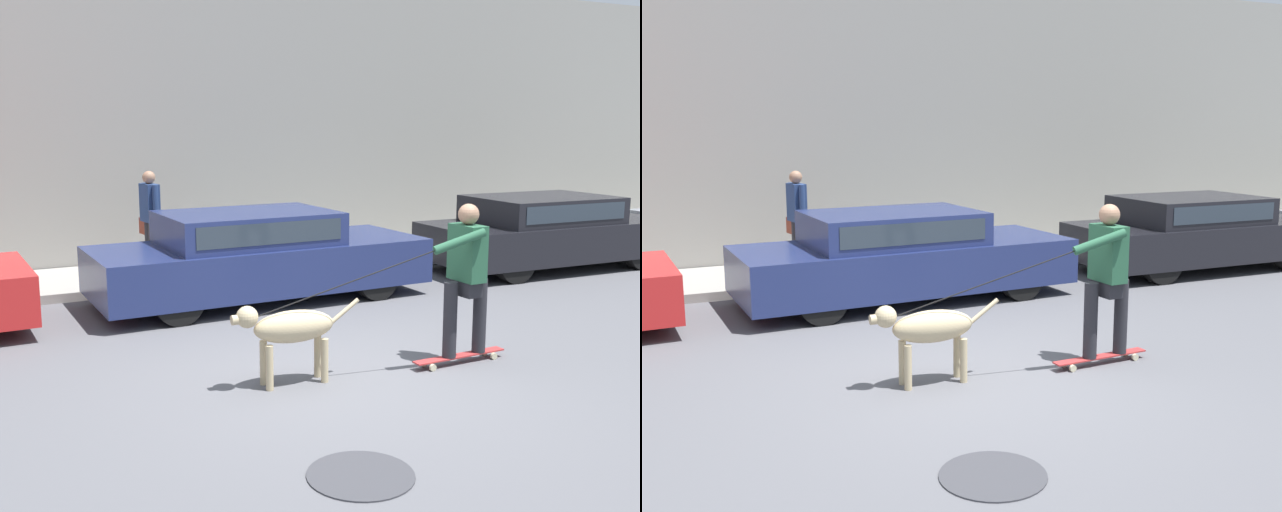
% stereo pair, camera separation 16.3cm
% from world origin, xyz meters
% --- Properties ---
extents(ground_plane, '(36.00, 36.00, 0.00)m').
position_xyz_m(ground_plane, '(0.00, 0.00, 0.00)').
color(ground_plane, '#545459').
extents(back_wall, '(32.00, 0.30, 4.96)m').
position_xyz_m(back_wall, '(0.00, 6.46, 2.48)').
color(back_wall, gray).
rests_on(back_wall, ground_plane).
extents(sidewalk_curb, '(30.00, 1.94, 0.13)m').
position_xyz_m(sidewalk_curb, '(0.00, 5.32, 0.06)').
color(sidewalk_curb, gray).
rests_on(sidewalk_curb, ground_plane).
extents(parked_car_1, '(4.57, 1.85, 1.23)m').
position_xyz_m(parked_car_1, '(0.45, 3.34, 0.60)').
color(parked_car_1, black).
rests_on(parked_car_1, ground_plane).
extents(parked_car_2, '(4.28, 1.94, 1.21)m').
position_xyz_m(parked_car_2, '(5.64, 3.34, 0.61)').
color(parked_car_2, black).
rests_on(parked_car_2, ground_plane).
extents(dog, '(1.27, 0.34, 0.79)m').
position_xyz_m(dog, '(-0.55, 0.08, 0.53)').
color(dog, tan).
rests_on(dog, ground_plane).
extents(skateboarder, '(2.75, 0.57, 1.62)m').
position_xyz_m(skateboarder, '(1.28, -0.13, 0.92)').
color(skateboarder, beige).
rests_on(skateboarder, ground_plane).
extents(pedestrian_with_bag, '(0.24, 0.65, 1.56)m').
position_xyz_m(pedestrian_with_bag, '(-0.53, 5.28, 0.99)').
color(pedestrian_with_bag, '#28282D').
rests_on(pedestrian_with_bag, sidewalk_curb).
extents(manhole_cover, '(0.76, 0.76, 0.01)m').
position_xyz_m(manhole_cover, '(-0.88, -1.83, 0.01)').
color(manhole_cover, '#38383D').
rests_on(manhole_cover, ground_plane).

